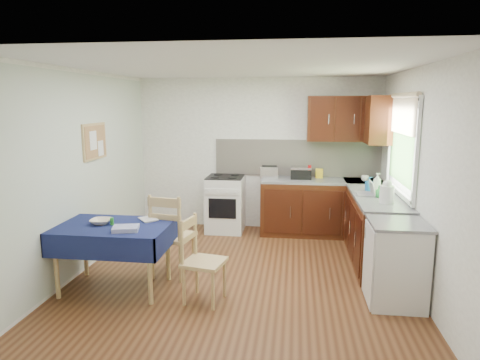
# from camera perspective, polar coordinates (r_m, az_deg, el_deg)

# --- Properties ---
(floor) EXTENTS (4.20, 4.20, 0.00)m
(floor) POSITION_cam_1_polar(r_m,az_deg,el_deg) (5.43, 0.24, -12.45)
(floor) COLOR #4A2713
(floor) RESTS_ON ground
(ceiling) EXTENTS (4.00, 4.20, 0.02)m
(ceiling) POSITION_cam_1_polar(r_m,az_deg,el_deg) (5.02, 0.27, 14.87)
(ceiling) COLOR silver
(ceiling) RESTS_ON wall_back
(wall_back) EXTENTS (4.00, 0.02, 2.50)m
(wall_back) POSITION_cam_1_polar(r_m,az_deg,el_deg) (7.15, 2.36, 3.46)
(wall_back) COLOR silver
(wall_back) RESTS_ON ground
(wall_front) EXTENTS (4.00, 0.02, 2.50)m
(wall_front) POSITION_cam_1_polar(r_m,az_deg,el_deg) (3.06, -4.70, -5.86)
(wall_front) COLOR silver
(wall_front) RESTS_ON ground
(wall_left) EXTENTS (0.02, 4.20, 2.50)m
(wall_left) POSITION_cam_1_polar(r_m,az_deg,el_deg) (5.68, -20.19, 1.07)
(wall_left) COLOR silver
(wall_left) RESTS_ON ground
(wall_right) EXTENTS (0.02, 4.20, 2.50)m
(wall_right) POSITION_cam_1_polar(r_m,az_deg,el_deg) (5.22, 22.58, 0.15)
(wall_right) COLOR silver
(wall_right) RESTS_ON ground
(base_cabinets) EXTENTS (1.90, 2.30, 0.86)m
(base_cabinets) POSITION_cam_1_polar(r_m,az_deg,el_deg) (6.49, 13.70, -4.92)
(base_cabinets) COLOR #331709
(base_cabinets) RESTS_ON ground
(worktop_back) EXTENTS (1.90, 0.60, 0.04)m
(worktop_back) POSITION_cam_1_polar(r_m,az_deg,el_deg) (6.89, 10.84, -0.09)
(worktop_back) COLOR slate
(worktop_back) RESTS_ON base_cabinets
(worktop_right) EXTENTS (0.60, 1.70, 0.04)m
(worktop_right) POSITION_cam_1_polar(r_m,az_deg,el_deg) (5.85, 17.86, -2.24)
(worktop_right) COLOR slate
(worktop_right) RESTS_ON base_cabinets
(worktop_corner) EXTENTS (0.60, 0.60, 0.04)m
(worktop_corner) POSITION_cam_1_polar(r_m,az_deg,el_deg) (6.96, 16.19, -0.21)
(worktop_corner) COLOR slate
(worktop_corner) RESTS_ON base_cabinets
(splashback) EXTENTS (2.70, 0.02, 0.60)m
(splashback) POSITION_cam_1_polar(r_m,az_deg,el_deg) (7.11, 7.58, 2.94)
(splashback) COLOR beige
(splashback) RESTS_ON wall_back
(upper_cabinets) EXTENTS (1.20, 0.85, 0.70)m
(upper_cabinets) POSITION_cam_1_polar(r_m,az_deg,el_deg) (6.83, 15.14, 7.85)
(upper_cabinets) COLOR #331709
(upper_cabinets) RESTS_ON wall_back
(stove) EXTENTS (0.60, 0.61, 0.92)m
(stove) POSITION_cam_1_polar(r_m,az_deg,el_deg) (7.05, -1.96, -3.16)
(stove) COLOR silver
(stove) RESTS_ON ground
(window) EXTENTS (0.04, 1.48, 1.26)m
(window) POSITION_cam_1_polar(r_m,az_deg,el_deg) (5.84, 20.82, 5.22)
(window) COLOR #2B5121
(window) RESTS_ON wall_right
(fridge) EXTENTS (0.58, 0.60, 0.89)m
(fridge) POSITION_cam_1_polar(r_m,az_deg,el_deg) (4.84, 20.12, -10.39)
(fridge) COLOR silver
(fridge) RESTS_ON ground
(corkboard) EXTENTS (0.04, 0.62, 0.47)m
(corkboard) POSITION_cam_1_polar(r_m,az_deg,el_deg) (5.89, -18.80, 4.88)
(corkboard) COLOR tan
(corkboard) RESTS_ON wall_left
(dining_table) EXTENTS (1.24, 0.84, 0.75)m
(dining_table) POSITION_cam_1_polar(r_m,az_deg,el_deg) (5.03, -16.50, -6.92)
(dining_table) COLOR #101041
(dining_table) RESTS_ON ground
(chair_far) EXTENTS (0.53, 0.53, 1.04)m
(chair_far) POSITION_cam_1_polar(r_m,az_deg,el_deg) (5.25, -9.21, -7.02)
(chair_far) COLOR tan
(chair_far) RESTS_ON ground
(chair_near) EXTENTS (0.48, 0.48, 0.92)m
(chair_near) POSITION_cam_1_polar(r_m,az_deg,el_deg) (4.61, -5.34, -10.23)
(chair_near) COLOR tan
(chair_near) RESTS_ON ground
(toaster) EXTENTS (0.28, 0.17, 0.21)m
(toaster) POSITION_cam_1_polar(r_m,az_deg,el_deg) (6.86, 3.94, 1.02)
(toaster) COLOR silver
(toaster) RESTS_ON worktop_back
(sandwich_press) EXTENTS (0.32, 0.28, 0.19)m
(sandwich_press) POSITION_cam_1_polar(r_m,az_deg,el_deg) (6.91, 8.13, 0.97)
(sandwich_press) COLOR black
(sandwich_press) RESTS_ON worktop_back
(sauce_bottle) EXTENTS (0.05, 0.05, 0.23)m
(sauce_bottle) POSITION_cam_1_polar(r_m,az_deg,el_deg) (6.80, 9.25, 0.99)
(sauce_bottle) COLOR red
(sauce_bottle) RESTS_ON worktop_back
(yellow_packet) EXTENTS (0.12, 0.09, 0.15)m
(yellow_packet) POSITION_cam_1_polar(r_m,az_deg,el_deg) (7.00, 10.52, 0.87)
(yellow_packet) COLOR yellow
(yellow_packet) RESTS_ON worktop_back
(dish_rack) EXTENTS (0.39, 0.30, 0.19)m
(dish_rack) POSITION_cam_1_polar(r_m,az_deg,el_deg) (5.89, 17.17, -1.69)
(dish_rack) COLOR gray
(dish_rack) RESTS_ON worktop_right
(kettle) EXTENTS (0.17, 0.17, 0.29)m
(kettle) POSITION_cam_1_polar(r_m,az_deg,el_deg) (5.45, 18.99, -1.62)
(kettle) COLOR silver
(kettle) RESTS_ON worktop_right
(cup) EXTENTS (0.15, 0.15, 0.09)m
(cup) POSITION_cam_1_polar(r_m,az_deg,el_deg) (6.87, 16.33, 0.20)
(cup) COLOR white
(cup) RESTS_ON worktop_back
(soap_bottle_a) EXTENTS (0.15, 0.15, 0.28)m
(soap_bottle_a) POSITION_cam_1_polar(r_m,az_deg,el_deg) (5.94, 17.80, -0.47)
(soap_bottle_a) COLOR silver
(soap_bottle_a) RESTS_ON worktop_right
(soap_bottle_b) EXTENTS (0.10, 0.10, 0.19)m
(soap_bottle_b) POSITION_cam_1_polar(r_m,az_deg,el_deg) (6.14, 16.84, -0.50)
(soap_bottle_b) COLOR #1F70B6
(soap_bottle_b) RESTS_ON worktop_right
(soap_bottle_c) EXTENTS (0.13, 0.13, 0.16)m
(soap_bottle_c) POSITION_cam_1_polar(r_m,az_deg,el_deg) (5.74, 18.09, -1.47)
(soap_bottle_c) COLOR #268C40
(soap_bottle_c) RESTS_ON worktop_right
(plate_bowl) EXTENTS (0.25, 0.25, 0.06)m
(plate_bowl) POSITION_cam_1_polar(r_m,az_deg,el_deg) (5.07, -18.04, -5.28)
(plate_bowl) COLOR beige
(plate_bowl) RESTS_ON dining_table
(book) EXTENTS (0.28, 0.29, 0.02)m
(book) POSITION_cam_1_polar(r_m,az_deg,el_deg) (5.08, -13.05, -5.26)
(book) COLOR white
(book) RESTS_ON dining_table
(spice_jar) EXTENTS (0.04, 0.04, 0.08)m
(spice_jar) POSITION_cam_1_polar(r_m,az_deg,el_deg) (4.99, -16.71, -5.30)
(spice_jar) COLOR #258828
(spice_jar) RESTS_ON dining_table
(tea_towel) EXTENTS (0.31, 0.27, 0.05)m
(tea_towel) POSITION_cam_1_polar(r_m,az_deg,el_deg) (4.74, -15.00, -6.27)
(tea_towel) COLOR navy
(tea_towel) RESTS_ON dining_table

